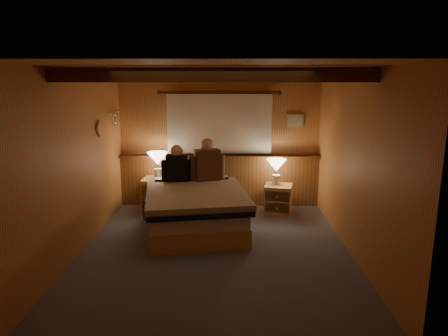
{
  "coord_description": "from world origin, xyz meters",
  "views": [
    {
      "loc": [
        0.2,
        -5.06,
        2.24
      ],
      "look_at": [
        0.11,
        0.4,
        1.05
      ],
      "focal_mm": 32.0,
      "sensor_mm": 36.0,
      "label": 1
    }
  ],
  "objects_px": {
    "person_left": "(177,166)",
    "person_right": "(207,163)",
    "lamp_left": "(158,160)",
    "lamp_right": "(276,167)",
    "bed": "(196,209)",
    "nightstand_right": "(278,199)",
    "duffel_bag": "(163,208)",
    "nightstand_left": "(158,194)"
  },
  "relations": [
    {
      "from": "person_left",
      "to": "person_right",
      "type": "bearing_deg",
      "value": 3.89
    },
    {
      "from": "lamp_left",
      "to": "lamp_right",
      "type": "bearing_deg",
      "value": -2.88
    },
    {
      "from": "bed",
      "to": "lamp_right",
      "type": "xyz_separation_m",
      "value": [
        1.31,
        0.87,
        0.48
      ]
    },
    {
      "from": "nightstand_right",
      "to": "person_right",
      "type": "bearing_deg",
      "value": -159.04
    },
    {
      "from": "bed",
      "to": "duffel_bag",
      "type": "xyz_separation_m",
      "value": [
        -0.6,
        0.5,
        -0.16
      ]
    },
    {
      "from": "duffel_bag",
      "to": "lamp_right",
      "type": "bearing_deg",
      "value": 21.51
    },
    {
      "from": "nightstand_right",
      "to": "nightstand_left",
      "type": "bearing_deg",
      "value": -172.26
    },
    {
      "from": "lamp_left",
      "to": "duffel_bag",
      "type": "bearing_deg",
      "value": -73.22
    },
    {
      "from": "bed",
      "to": "nightstand_left",
      "type": "distance_m",
      "value": 1.24
    },
    {
      "from": "lamp_right",
      "to": "duffel_bag",
      "type": "xyz_separation_m",
      "value": [
        -1.91,
        -0.37,
        -0.63
      ]
    },
    {
      "from": "nightstand_right",
      "to": "person_left",
      "type": "relative_size",
      "value": 0.84
    },
    {
      "from": "nightstand_right",
      "to": "person_right",
      "type": "height_order",
      "value": "person_right"
    },
    {
      "from": "person_left",
      "to": "nightstand_right",
      "type": "bearing_deg",
      "value": 3.53
    },
    {
      "from": "person_right",
      "to": "duffel_bag",
      "type": "xyz_separation_m",
      "value": [
        -0.74,
        -0.13,
        -0.75
      ]
    },
    {
      "from": "nightstand_right",
      "to": "duffel_bag",
      "type": "bearing_deg",
      "value": -158.65
    },
    {
      "from": "bed",
      "to": "lamp_left",
      "type": "relative_size",
      "value": 4.41
    },
    {
      "from": "person_left",
      "to": "duffel_bag",
      "type": "relative_size",
      "value": 1.03
    },
    {
      "from": "lamp_left",
      "to": "person_left",
      "type": "height_order",
      "value": "person_left"
    },
    {
      "from": "lamp_left",
      "to": "person_right",
      "type": "height_order",
      "value": "person_right"
    },
    {
      "from": "lamp_right",
      "to": "bed",
      "type": "bearing_deg",
      "value": -146.37
    },
    {
      "from": "nightstand_right",
      "to": "person_right",
      "type": "xyz_separation_m",
      "value": [
        -1.21,
        -0.19,
        0.68
      ]
    },
    {
      "from": "lamp_left",
      "to": "duffel_bag",
      "type": "relative_size",
      "value": 0.77
    },
    {
      "from": "lamp_left",
      "to": "person_left",
      "type": "distance_m",
      "value": 0.58
    },
    {
      "from": "nightstand_right",
      "to": "person_right",
      "type": "relative_size",
      "value": 0.73
    },
    {
      "from": "nightstand_right",
      "to": "lamp_left",
      "type": "bearing_deg",
      "value": -172.2
    },
    {
      "from": "nightstand_right",
      "to": "duffel_bag",
      "type": "relative_size",
      "value": 0.87
    },
    {
      "from": "nightstand_left",
      "to": "nightstand_right",
      "type": "distance_m",
      "value": 2.12
    },
    {
      "from": "nightstand_right",
      "to": "person_left",
      "type": "bearing_deg",
      "value": -158.89
    },
    {
      "from": "bed",
      "to": "nightstand_left",
      "type": "height_order",
      "value": "bed"
    },
    {
      "from": "person_right",
      "to": "bed",
      "type": "bearing_deg",
      "value": -119.65
    },
    {
      "from": "bed",
      "to": "lamp_right",
      "type": "bearing_deg",
      "value": 23.63
    },
    {
      "from": "bed",
      "to": "person_right",
      "type": "relative_size",
      "value": 2.86
    },
    {
      "from": "lamp_right",
      "to": "lamp_left",
      "type": "bearing_deg",
      "value": 177.12
    },
    {
      "from": "bed",
      "to": "nightstand_right",
      "type": "height_order",
      "value": "bed"
    },
    {
      "from": "nightstand_right",
      "to": "person_right",
      "type": "distance_m",
      "value": 1.4
    },
    {
      "from": "nightstand_left",
      "to": "person_right",
      "type": "xyz_separation_m",
      "value": [
        0.9,
        -0.35,
        0.64
      ]
    },
    {
      "from": "bed",
      "to": "lamp_right",
      "type": "distance_m",
      "value": 1.65
    },
    {
      "from": "lamp_right",
      "to": "person_left",
      "type": "bearing_deg",
      "value": -168.96
    },
    {
      "from": "lamp_left",
      "to": "person_right",
      "type": "distance_m",
      "value": 0.95
    },
    {
      "from": "lamp_left",
      "to": "bed",
      "type": "bearing_deg",
      "value": -52.84
    },
    {
      "from": "lamp_left",
      "to": "person_left",
      "type": "bearing_deg",
      "value": -47.24
    },
    {
      "from": "lamp_right",
      "to": "person_right",
      "type": "xyz_separation_m",
      "value": [
        -1.17,
        -0.24,
        0.12
      ]
    }
  ]
}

